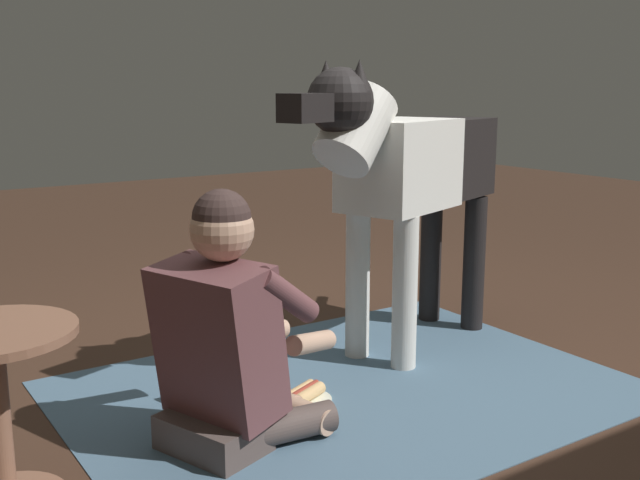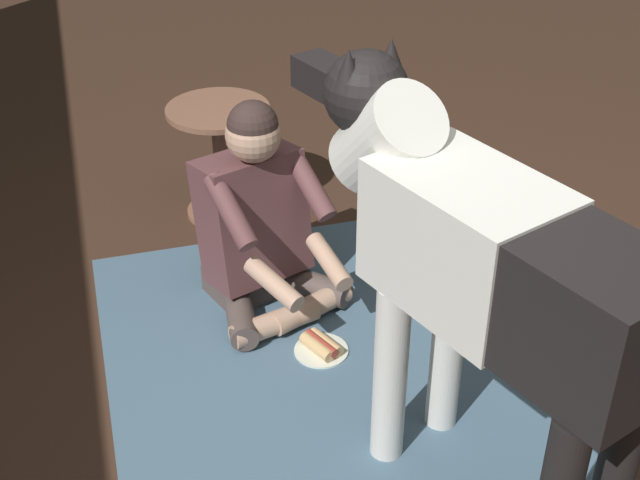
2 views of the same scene
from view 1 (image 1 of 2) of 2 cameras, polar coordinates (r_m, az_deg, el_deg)
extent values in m
plane|color=#402A1E|center=(3.41, 2.89, -9.07)|extent=(13.48, 13.48, 0.00)
cube|color=slate|center=(3.10, 2.14, -11.14)|extent=(2.15, 1.60, 0.01)
cube|color=brown|center=(2.63, -8.02, -14.20)|extent=(0.34, 0.40, 0.12)
cylinder|color=brown|center=(2.83, -7.99, -12.15)|extent=(0.36, 0.36, 0.11)
cylinder|color=tan|center=(2.89, -4.84, -11.71)|extent=(0.23, 0.37, 0.09)
cylinder|color=brown|center=(2.64, -3.05, -13.88)|extent=(0.41, 0.15, 0.11)
cylinder|color=tan|center=(2.79, -2.16, -12.57)|extent=(0.19, 0.37, 0.09)
cube|color=brown|center=(2.54, -7.70, -7.52)|extent=(0.40, 0.47, 0.54)
cylinder|color=brown|center=(2.71, -8.32, -2.94)|extent=(0.30, 0.17, 0.24)
cylinder|color=tan|center=(2.88, -4.65, -6.71)|extent=(0.28, 0.12, 0.12)
cylinder|color=brown|center=(2.48, -2.57, -4.18)|extent=(0.30, 0.17, 0.24)
cylinder|color=tan|center=(2.73, -0.66, -7.72)|extent=(0.27, 0.19, 0.12)
sphere|color=tan|center=(2.46, -7.39, 0.77)|extent=(0.21, 0.21, 0.21)
sphere|color=#382825|center=(2.46, -7.41, 1.62)|extent=(0.19, 0.19, 0.19)
cylinder|color=white|center=(3.24, 6.39, -3.99)|extent=(0.11, 0.11, 0.67)
cylinder|color=white|center=(3.37, 2.85, -3.35)|extent=(0.11, 0.11, 0.67)
cylinder|color=black|center=(3.82, 11.51, -1.76)|extent=(0.11, 0.11, 0.67)
cylinder|color=black|center=(3.93, 8.33, -1.28)|extent=(0.11, 0.11, 0.67)
cube|color=white|center=(3.33, 6.04, 5.67)|extent=(0.62, 0.50, 0.39)
cube|color=black|center=(3.68, 9.30, 6.15)|extent=(0.54, 0.46, 0.37)
cylinder|color=white|center=(3.02, 2.67, 8.33)|extent=(0.44, 0.36, 0.39)
sphere|color=black|center=(2.93, 1.54, 10.39)|extent=(0.26, 0.26, 0.26)
cube|color=black|center=(2.76, -1.10, 9.91)|extent=(0.22, 0.17, 0.10)
cone|color=black|center=(2.90, 2.98, 12.29)|extent=(0.12, 0.12, 0.12)
cone|color=black|center=(2.98, 0.45, 12.28)|extent=(0.12, 0.12, 0.12)
cylinder|color=black|center=(3.90, 10.97, 5.83)|extent=(0.34, 0.16, 0.23)
cylinder|color=white|center=(3.00, -1.13, -11.93)|extent=(0.21, 0.21, 0.01)
cylinder|color=#E2B375|center=(3.00, -1.48, -11.31)|extent=(0.16, 0.11, 0.05)
cylinder|color=#E2B375|center=(2.97, -0.78, -11.49)|extent=(0.16, 0.11, 0.05)
cylinder|color=#A43C2D|center=(2.98, -1.13, -11.27)|extent=(0.16, 0.10, 0.04)
camera|label=2|loc=(4.38, 36.48, 22.26)|focal=49.38mm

